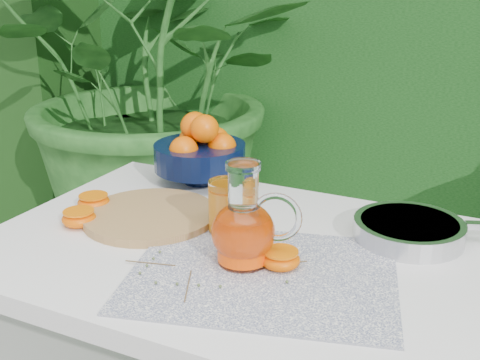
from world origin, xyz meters
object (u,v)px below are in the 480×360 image
at_px(fruit_bowl, 201,151).
at_px(juice_pitcher, 244,229).
at_px(white_table, 236,280).
at_px(saute_pan, 411,229).
at_px(cutting_board, 150,216).

distance_m(fruit_bowl, juice_pitcher, 0.46).
xyz_separation_m(white_table, fruit_bowl, (-0.24, 0.29, 0.17)).
relative_size(white_table, saute_pan, 2.46).
bearing_deg(cutting_board, white_table, -7.32).
bearing_deg(fruit_bowl, saute_pan, -11.77).
bearing_deg(cutting_board, fruit_bowl, 94.12).
relative_size(fruit_bowl, juice_pitcher, 1.44).
xyz_separation_m(white_table, saute_pan, (0.31, 0.18, 0.10)).
bearing_deg(fruit_bowl, white_table, -50.15).
bearing_deg(saute_pan, white_table, -150.44).
bearing_deg(fruit_bowl, juice_pitcher, -50.64).
bearing_deg(white_table, saute_pan, 29.56).
distance_m(white_table, saute_pan, 0.37).
height_order(fruit_bowl, saute_pan, fruit_bowl).
bearing_deg(saute_pan, fruit_bowl, 168.23).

